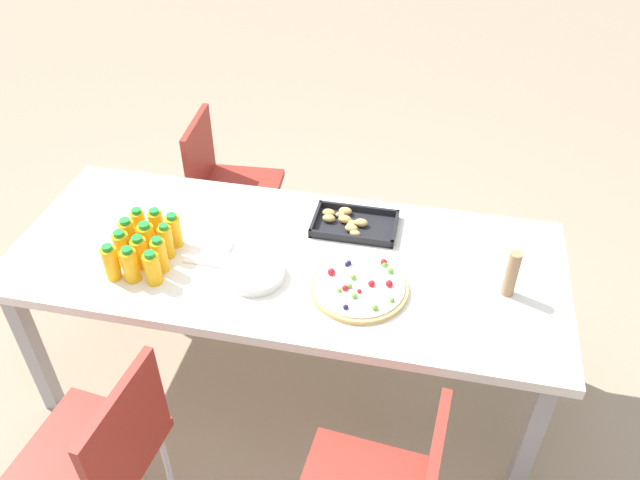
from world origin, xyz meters
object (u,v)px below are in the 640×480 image
juice_bottle_2 (152,268)px  juice_bottle_7 (147,240)px  snack_tray (351,223)px  cardboard_tube (512,274)px  juice_bottle_4 (140,252)px  party_table (285,268)px  plate_stack (255,274)px  juice_bottle_3 (123,249)px  chair_far_left (225,181)px  napkin_stack (209,252)px  juice_bottle_1 (130,265)px  juice_bottle_9 (140,225)px  juice_bottle_11 (174,231)px  juice_bottle_5 (160,255)px  juice_bottle_6 (128,236)px  juice_bottle_8 (166,241)px  juice_bottle_10 (157,226)px  chair_near_left (103,451)px  juice_bottle_0 (111,263)px  fruit_pizza (359,287)px

juice_bottle_2 → juice_bottle_7: size_ratio=0.95×
snack_tray → juice_bottle_7: bearing=-155.4°
juice_bottle_7 → cardboard_tube: size_ratio=0.78×
juice_bottle_4 → cardboard_tube: 1.32m
party_table → plate_stack: bearing=-116.9°
juice_bottle_3 → juice_bottle_7: juice_bottle_3 is taller
chair_far_left → napkin_stack: chair_far_left is taller
juice_bottle_1 → snack_tray: bearing=33.5°
juice_bottle_9 → juice_bottle_11: bearing=-1.7°
juice_bottle_11 → juice_bottle_5: bearing=-87.7°
juice_bottle_6 → juice_bottle_11: 0.17m
juice_bottle_8 → juice_bottle_10: 0.10m
chair_near_left → juice_bottle_4: size_ratio=6.30×
juice_bottle_9 → cardboard_tube: (1.39, -0.02, 0.02)m
napkin_stack → snack_tray: bearing=29.2°
chair_near_left → party_table: bearing=-20.6°
party_table → plate_stack: (-0.07, -0.14, 0.08)m
juice_bottle_1 → juice_bottle_0: bearing=-176.2°
party_table → snack_tray: (0.21, 0.23, 0.08)m
chair_far_left → juice_bottle_1: 1.04m
juice_bottle_4 → juice_bottle_10: juice_bottle_10 is taller
juice_bottle_5 → plate_stack: size_ratio=0.68×
juice_bottle_2 → cardboard_tube: 1.25m
juice_bottle_3 → juice_bottle_11: 0.20m
juice_bottle_9 → napkin_stack: juice_bottle_9 is taller
party_table → napkin_stack: size_ratio=13.89×
fruit_pizza → napkin_stack: fruit_pizza is taller
juice_bottle_2 → fruit_pizza: (0.72, 0.11, -0.05)m
juice_bottle_9 → cardboard_tube: size_ratio=0.78×
chair_near_left → juice_bottle_2: bearing=8.5°
juice_bottle_6 → juice_bottle_3: bearing=-81.0°
party_table → juice_bottle_2: (-0.42, -0.24, 0.13)m
chair_near_left → juice_bottle_6: juice_bottle_6 is taller
juice_bottle_6 → plate_stack: (0.51, -0.05, -0.05)m
juice_bottle_5 → napkin_stack: juice_bottle_5 is taller
juice_bottle_7 → juice_bottle_11: size_ratio=1.00×
juice_bottle_7 → juice_bottle_11: same height
juice_bottle_11 → juice_bottle_2: bearing=-88.2°
juice_bottle_0 → juice_bottle_7: 0.17m
fruit_pizza → plate_stack: (-0.38, -0.02, 0.00)m
juice_bottle_5 → plate_stack: bearing=4.7°
juice_bottle_6 → juice_bottle_9: juice_bottle_6 is taller
fruit_pizza → juice_bottle_11: bearing=171.9°
juice_bottle_7 → juice_bottle_9: (-0.07, 0.08, -0.00)m
plate_stack → juice_bottle_0: bearing=-168.3°
cardboard_tube → juice_bottle_5: bearing=-173.8°
chair_near_left → juice_bottle_2: juice_bottle_2 is taller
plate_stack → juice_bottle_6: bearing=174.5°
party_table → chair_near_left: bearing=-116.8°
juice_bottle_11 → cardboard_tube: 1.24m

